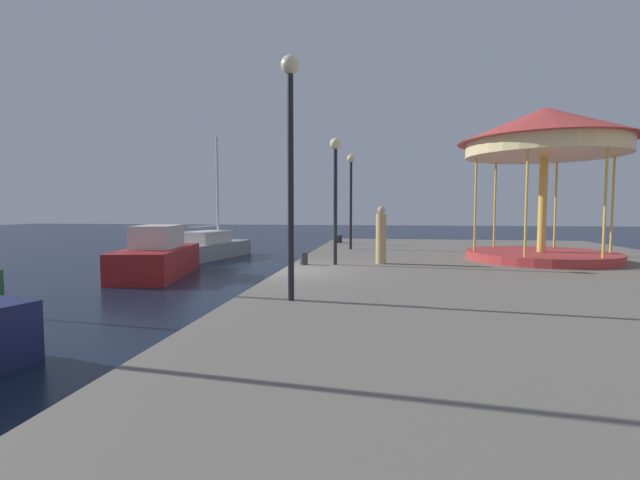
# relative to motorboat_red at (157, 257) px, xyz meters

# --- Properties ---
(ground_plane) EXTENTS (120.00, 120.00, 0.00)m
(ground_plane) POSITION_rel_motorboat_red_xyz_m (5.72, -3.34, -0.74)
(ground_plane) COLOR black
(quay_dock) EXTENTS (14.25, 28.55, 0.80)m
(quay_dock) POSITION_rel_motorboat_red_xyz_m (12.84, -3.34, -0.34)
(quay_dock) COLOR slate
(quay_dock) RESTS_ON ground
(motorboat_red) EXTENTS (3.02, 5.46, 1.97)m
(motorboat_red) POSITION_rel_motorboat_red_xyz_m (0.00, 0.00, 0.00)
(motorboat_red) COLOR maroon
(motorboat_red) RESTS_ON ground
(sailboat_grey) EXTENTS (3.18, 6.24, 6.52)m
(sailboat_grey) POSITION_rel_motorboat_red_xyz_m (-0.56, 6.24, -0.18)
(sailboat_grey) COLOR gray
(sailboat_grey) RESTS_ON ground
(carousel) EXTENTS (5.83, 5.83, 5.31)m
(carousel) POSITION_rel_motorboat_red_xyz_m (14.22, 0.40, 4.01)
(carousel) COLOR #B23333
(carousel) RESTS_ON quay_dock
(lamp_post_near_edge) EXTENTS (0.36, 0.36, 4.72)m
(lamp_post_near_edge) POSITION_rel_motorboat_red_xyz_m (6.91, -7.62, 3.24)
(lamp_post_near_edge) COLOR black
(lamp_post_near_edge) RESTS_ON quay_dock
(lamp_post_mid_promenade) EXTENTS (0.36, 0.36, 4.06)m
(lamp_post_mid_promenade) POSITION_rel_motorboat_red_xyz_m (7.17, -1.91, 2.85)
(lamp_post_mid_promenade) COLOR black
(lamp_post_mid_promenade) RESTS_ON quay_dock
(lamp_post_far_end) EXTENTS (0.36, 0.36, 4.24)m
(lamp_post_far_end) POSITION_rel_motorboat_red_xyz_m (7.26, 3.80, 2.96)
(lamp_post_far_end) COLOR black
(lamp_post_far_end) RESTS_ON quay_dock
(bollard_south) EXTENTS (0.24, 0.24, 0.40)m
(bollard_south) POSITION_rel_motorboat_red_xyz_m (6.17, -2.03, 0.26)
(bollard_south) COLOR #2D2D33
(bollard_south) RESTS_ON quay_dock
(bollard_north) EXTENTS (0.24, 0.24, 0.40)m
(bollard_north) POSITION_rel_motorboat_red_xyz_m (6.39, 7.71, 0.26)
(bollard_north) COLOR #2D2D33
(bollard_north) RESTS_ON quay_dock
(bollard_center) EXTENTS (0.24, 0.24, 0.40)m
(bollard_center) POSITION_rel_motorboat_red_xyz_m (6.22, 7.45, 0.26)
(bollard_center) COLOR #2D2D33
(bollard_center) RESTS_ON quay_dock
(person_mid_promenade) EXTENTS (0.34, 0.34, 1.89)m
(person_mid_promenade) POSITION_rel_motorboat_red_xyz_m (8.63, -1.39, 0.94)
(person_mid_promenade) COLOR tan
(person_mid_promenade) RESTS_ON quay_dock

